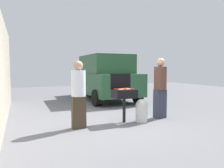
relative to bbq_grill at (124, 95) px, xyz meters
The scene contains 21 objects.
ground_plane 0.77m from the bbq_grill, 161.52° to the left, with size 24.00×24.00×0.00m, color slate.
bbq_grill is the anchor object (origin of this frame).
grill_lid_open 0.41m from the bbq_grill, 90.00° to the left, with size 0.60×0.05×0.42m, color black.
hot_dog_0 0.24m from the bbq_grill, 134.95° to the right, with size 0.03×0.03×0.13m, color #C6593D.
hot_dog_1 0.16m from the bbq_grill, 149.11° to the left, with size 0.03×0.03×0.13m, color #C6593D.
hot_dog_2 0.22m from the bbq_grill, 15.95° to the left, with size 0.03×0.03×0.13m, color #AD4228.
hot_dog_3 0.24m from the bbq_grill, 165.62° to the right, with size 0.03×0.03×0.13m, color #B74C33.
hot_dog_4 0.16m from the bbq_grill, 21.53° to the right, with size 0.03×0.03×0.13m, color #B74C33.
hot_dog_5 0.21m from the bbq_grill, 58.61° to the left, with size 0.03×0.03×0.13m, color #AD4228.
hot_dog_6 0.19m from the bbq_grill, 115.02° to the left, with size 0.03×0.03×0.13m, color #C6593D.
hot_dog_7 0.20m from the bbq_grill, 47.91° to the right, with size 0.03×0.03×0.13m, color #C6593D.
hot_dog_8 0.22m from the bbq_grill, 79.95° to the right, with size 0.03×0.03×0.13m, color #B74C33.
hot_dog_9 0.25m from the bbq_grill, 16.06° to the right, with size 0.03×0.03×0.13m, color #B74C33.
hot_dog_10 0.23m from the bbq_grill, 29.34° to the left, with size 0.03×0.03×0.13m, color #C6593D.
hot_dog_11 0.26m from the bbq_grill, 142.74° to the left, with size 0.03×0.03×0.13m, color #AD4228.
hot_dog_12 0.22m from the bbq_grill, 143.66° to the right, with size 0.03×0.03×0.13m, color #AD4228.
hot_dog_13 0.17m from the bbq_grill, behind, with size 0.03×0.03×0.13m, color #C6593D.
propane_tank 0.64m from the bbq_grill, 17.21° to the right, with size 0.32×0.32×0.62m.
person_left 1.26m from the bbq_grill, behind, with size 0.34×0.34×1.62m.
person_right 1.20m from the bbq_grill, ahead, with size 0.36×0.36×1.74m.
parked_minivan 4.19m from the bbq_grill, 75.27° to the left, with size 2.06×4.42×2.02m.
Camera 1 is at (-2.34, -4.99, 1.45)m, focal length 33.69 mm.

